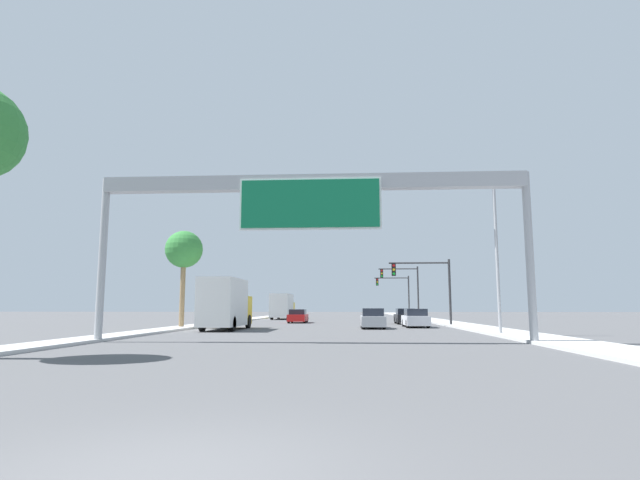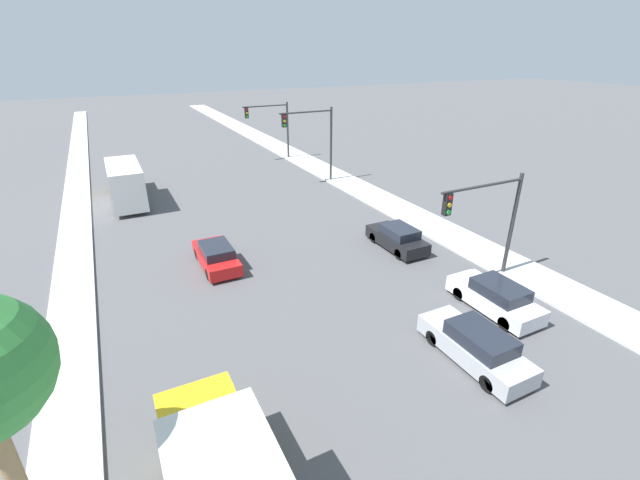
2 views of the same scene
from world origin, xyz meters
The scene contains 15 objects.
ground_plane centered at (0.00, 0.00, 0.00)m, with size 300.00×300.00×0.00m, color #515154.
sidewalk_right centered at (11.25, 60.00, 0.07)m, with size 3.00×120.00×0.15m.
median_strip_left centered at (-10.75, 60.00, 0.07)m, with size 2.00×120.00×0.15m.
sign_gantry centered at (0.00, 17.91, 6.66)m, with size 20.26×0.73×7.81m.
car_near_center centered at (-3.50, 45.93, 0.65)m, with size 1.77×4.40×1.36m.
car_mid_left centered at (7.00, 35.64, 0.69)m, with size 1.80×4.50×1.47m.
car_mid_right centered at (7.00, 43.28, 0.69)m, with size 1.79×4.30×1.46m.
car_near_left centered at (3.50, 33.41, 0.71)m, with size 1.76×4.78×1.50m.
truck_box_primary centered at (-7.00, 60.07, 1.64)m, with size 2.32×8.84×3.23m.
truck_box_secondary centered at (-7.00, 30.21, 1.80)m, with size 2.32×7.67×3.57m.
traffic_light_near_intersection centered at (8.49, 38.00, 3.89)m, with size 5.20×0.32×5.64m.
traffic_light_mid_block centered at (8.72, 58.00, 4.49)m, with size 4.96×0.32×6.63m.
traffic_light_far_intersection centered at (8.62, 68.00, 4.13)m, with size 5.01×0.32×6.05m.
palm_tree_background centered at (-10.91, 32.38, 5.90)m, with size 2.84×2.84×7.42m.
street_lamp_right centered at (10.02, 24.39, 5.48)m, with size 2.82×0.28×9.31m.
Camera 1 is at (1.84, -4.96, 1.64)m, focal length 28.00 mm.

